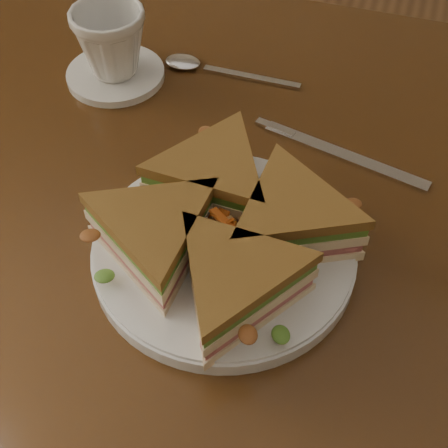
{
  "coord_description": "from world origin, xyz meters",
  "views": [
    {
      "loc": [
        0.15,
        -0.46,
        1.25
      ],
      "look_at": [
        0.04,
        -0.1,
        0.8
      ],
      "focal_mm": 50.0,
      "sensor_mm": 36.0,
      "label": 1
    }
  ],
  "objects_px": {
    "plate": "(224,251)",
    "saucer": "(116,74)",
    "coffee_cup": "(111,42)",
    "sandwich_wedges": "(224,227)",
    "spoon": "(199,66)",
    "knife": "(333,151)",
    "table": "(218,236)"
  },
  "relations": [
    {
      "from": "spoon",
      "to": "sandwich_wedges",
      "type": "bearing_deg",
      "value": -65.91
    },
    {
      "from": "plate",
      "to": "saucer",
      "type": "relative_size",
      "value": 2.06
    },
    {
      "from": "table",
      "to": "spoon",
      "type": "relative_size",
      "value": 6.52
    },
    {
      "from": "knife",
      "to": "coffee_cup",
      "type": "distance_m",
      "value": 0.31
    },
    {
      "from": "sandwich_wedges",
      "to": "spoon",
      "type": "distance_m",
      "value": 0.32
    },
    {
      "from": "plate",
      "to": "spoon",
      "type": "distance_m",
      "value": 0.31
    },
    {
      "from": "table",
      "to": "sandwich_wedges",
      "type": "distance_m",
      "value": 0.18
    },
    {
      "from": "table",
      "to": "spoon",
      "type": "distance_m",
      "value": 0.23
    },
    {
      "from": "sandwich_wedges",
      "to": "coffee_cup",
      "type": "height_order",
      "value": "coffee_cup"
    },
    {
      "from": "knife",
      "to": "saucer",
      "type": "bearing_deg",
      "value": -177.18
    },
    {
      "from": "sandwich_wedges",
      "to": "saucer",
      "type": "height_order",
      "value": "sandwich_wedges"
    },
    {
      "from": "spoon",
      "to": "knife",
      "type": "relative_size",
      "value": 0.87
    },
    {
      "from": "spoon",
      "to": "table",
      "type": "bearing_deg",
      "value": -65.01
    },
    {
      "from": "sandwich_wedges",
      "to": "spoon",
      "type": "relative_size",
      "value": 1.73
    },
    {
      "from": "saucer",
      "to": "coffee_cup",
      "type": "height_order",
      "value": "coffee_cup"
    },
    {
      "from": "saucer",
      "to": "knife",
      "type": "bearing_deg",
      "value": -10.47
    },
    {
      "from": "coffee_cup",
      "to": "sandwich_wedges",
      "type": "bearing_deg",
      "value": -67.33
    },
    {
      "from": "plate",
      "to": "coffee_cup",
      "type": "relative_size",
      "value": 2.81
    },
    {
      "from": "sandwich_wedges",
      "to": "plate",
      "type": "bearing_deg",
      "value": 116.57
    },
    {
      "from": "saucer",
      "to": "table",
      "type": "bearing_deg",
      "value": -36.77
    },
    {
      "from": "sandwich_wedges",
      "to": "table",
      "type": "bearing_deg",
      "value": 111.88
    },
    {
      "from": "table",
      "to": "coffee_cup",
      "type": "bearing_deg",
      "value": 143.23
    },
    {
      "from": "spoon",
      "to": "knife",
      "type": "distance_m",
      "value": 0.23
    },
    {
      "from": "knife",
      "to": "sandwich_wedges",
      "type": "bearing_deg",
      "value": -98.97
    },
    {
      "from": "plate",
      "to": "coffee_cup",
      "type": "height_order",
      "value": "coffee_cup"
    },
    {
      "from": "table",
      "to": "saucer",
      "type": "distance_m",
      "value": 0.25
    },
    {
      "from": "table",
      "to": "plate",
      "type": "distance_m",
      "value": 0.15
    },
    {
      "from": "plate",
      "to": "sandwich_wedges",
      "type": "bearing_deg",
      "value": -63.43
    },
    {
      "from": "coffee_cup",
      "to": "saucer",
      "type": "bearing_deg",
      "value": 0.0
    },
    {
      "from": "coffee_cup",
      "to": "spoon",
      "type": "bearing_deg",
      "value": 7.05
    },
    {
      "from": "knife",
      "to": "spoon",
      "type": "bearing_deg",
      "value": 165.39
    },
    {
      "from": "plate",
      "to": "saucer",
      "type": "xyz_separation_m",
      "value": [
        -0.22,
        0.24,
        -0.0
      ]
    }
  ]
}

